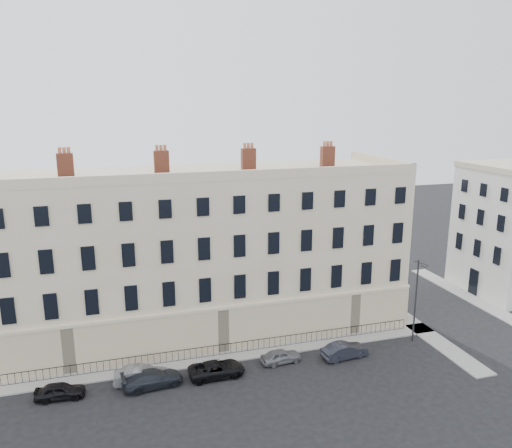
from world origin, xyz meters
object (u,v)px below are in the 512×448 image
at_px(car_e, 281,356).
at_px(streetlamp, 416,297).
at_px(car_c, 152,379).
at_px(car_f, 345,350).
at_px(car_d, 217,369).
at_px(car_b, 142,375).
at_px(car_a, 60,391).

relative_size(car_e, streetlamp, 0.44).
bearing_deg(car_c, car_f, -96.86).
relative_size(car_c, car_f, 1.14).
bearing_deg(car_e, car_d, 90.91).
bearing_deg(streetlamp, car_b, 165.62).
xyz_separation_m(car_b, car_f, (16.80, -0.81, -0.02)).
bearing_deg(car_b, streetlamp, -82.92).
bearing_deg(car_d, car_c, 88.81).
height_order(car_e, streetlamp, streetlamp).
distance_m(car_b, car_c, 1.01).
relative_size(car_b, car_c, 0.90).
height_order(car_a, car_c, car_c).
distance_m(car_a, streetlamp, 30.24).
height_order(car_d, car_f, car_f).
bearing_deg(car_d, streetlamp, -89.33).
bearing_deg(car_c, car_b, 42.14).
bearing_deg(car_c, car_d, -95.77).
bearing_deg(car_c, streetlamp, -94.30).
bearing_deg(car_e, streetlamp, -94.21).
distance_m(car_a, car_e, 17.22).
xyz_separation_m(car_f, streetlamp, (7.34, 0.98, 3.62)).
height_order(car_a, streetlamp, streetlamp).
relative_size(car_d, streetlamp, 0.58).
xyz_separation_m(car_a, car_d, (11.63, -0.27, 0.02)).
bearing_deg(car_f, car_c, 83.51).
distance_m(car_a, car_d, 11.63).
bearing_deg(car_a, car_b, -82.47).
bearing_deg(streetlamp, car_d, 167.68).
height_order(car_c, car_e, car_c).
distance_m(car_b, car_e, 11.35).
relative_size(car_b, car_f, 1.03).
relative_size(car_b, car_e, 1.22).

